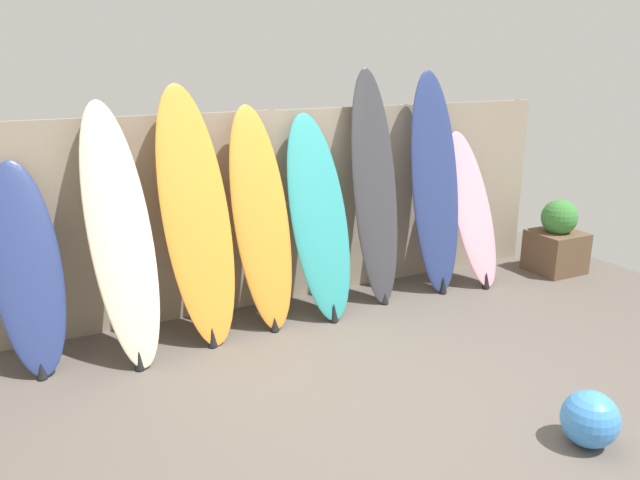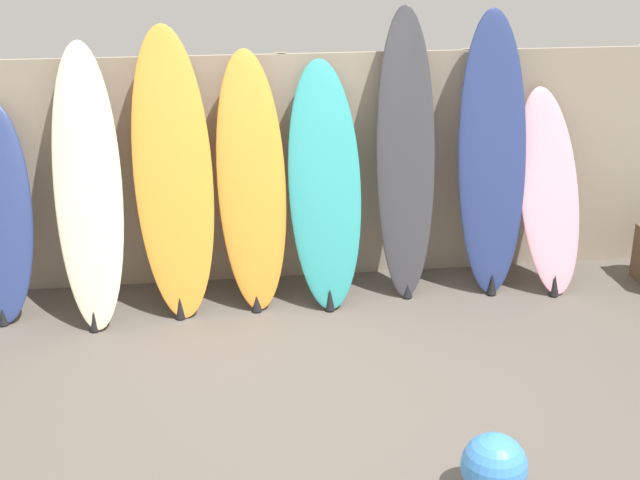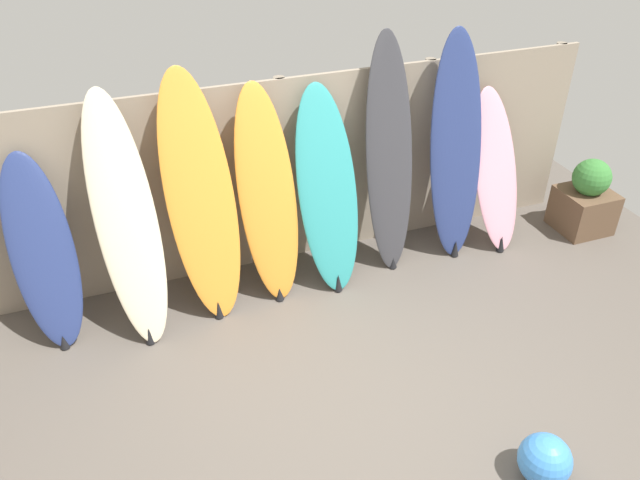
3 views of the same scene
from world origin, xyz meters
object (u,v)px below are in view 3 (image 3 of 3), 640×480
object	(u,v)px
planter_box	(586,200)
surfboard_charcoal_5	(389,158)
surfboard_navy_0	(43,254)
surfboard_orange_3	(268,197)
surfboard_teal_4	(328,192)
surfboard_navy_6	(456,150)
surfboard_orange_2	(201,201)
beach_ball	(545,460)
surfboard_cream_1	(127,222)
surfboard_pink_7	(496,172)

from	to	relation	value
planter_box	surfboard_charcoal_5	bearing A→B (deg)	173.17
surfboard_charcoal_5	surfboard_navy_0	bearing A→B (deg)	-179.10
surfboard_navy_0	surfboard_orange_3	bearing A→B (deg)	-0.94
surfboard_teal_4	surfboard_orange_3	bearing A→B (deg)	178.67
surfboard_navy_0	planter_box	xyz separation A→B (m)	(5.16, -0.21, -0.42)
surfboard_teal_4	surfboard_charcoal_5	bearing A→B (deg)	8.13
surfboard_navy_0	surfboard_navy_6	xyz separation A→B (m)	(3.66, 0.01, 0.30)
surfboard_orange_3	surfboard_teal_4	xyz separation A→B (m)	(0.54, -0.01, -0.05)
surfboard_orange_3	surfboard_charcoal_5	world-z (taller)	surfboard_charcoal_5
surfboard_orange_3	surfboard_teal_4	distance (m)	0.54
surfboard_teal_4	surfboard_navy_6	distance (m)	1.30
surfboard_orange_2	surfboard_charcoal_5	distance (m)	1.73
surfboard_orange_2	surfboard_navy_6	size ratio (longest dim) A/B	0.96
surfboard_teal_4	beach_ball	xyz separation A→B (m)	(0.52, -2.57, -0.71)
surfboard_cream_1	surfboard_orange_3	xyz separation A→B (m)	(1.17, 0.06, -0.04)
surfboard_navy_6	surfboard_charcoal_5	bearing A→B (deg)	176.42
surfboard_pink_7	surfboard_navy_6	bearing A→B (deg)	177.29
planter_box	surfboard_navy_6	bearing A→B (deg)	171.76
surfboard_pink_7	surfboard_navy_0	bearing A→B (deg)	179.77
surfboard_cream_1	beach_ball	size ratio (longest dim) A/B	5.69
surfboard_charcoal_5	surfboard_orange_2	bearing A→B (deg)	-176.68
planter_box	beach_ball	xyz separation A→B (m)	(-2.26, -2.40, -0.17)
surfboard_charcoal_5	surfboard_pink_7	distance (m)	1.18
surfboard_orange_2	surfboard_pink_7	size ratio (longest dim) A/B	1.34
surfboard_navy_0	surfboard_pink_7	xyz separation A→B (m)	(4.13, -0.02, -0.01)
surfboard_orange_2	surfboard_teal_4	distance (m)	1.11
surfboard_charcoal_5	surfboard_pink_7	world-z (taller)	surfboard_charcoal_5
surfboard_orange_3	beach_ball	xyz separation A→B (m)	(1.07, -2.58, -0.76)
surfboard_navy_0	surfboard_navy_6	size ratio (longest dim) A/B	0.72
surfboard_navy_0	surfboard_orange_2	xyz separation A→B (m)	(1.27, -0.05, 0.26)
surfboard_navy_6	surfboard_navy_0	bearing A→B (deg)	-179.91
surfboard_orange_2	surfboard_charcoal_5	bearing A→B (deg)	3.32
surfboard_navy_0	beach_ball	xyz separation A→B (m)	(2.90, -2.61, -0.59)
surfboard_navy_0	surfboard_pink_7	distance (m)	4.13
surfboard_pink_7	beach_ball	bearing A→B (deg)	-115.41
surfboard_navy_6	planter_box	bearing A→B (deg)	-8.24
surfboard_orange_3	surfboard_charcoal_5	bearing A→B (deg)	3.76
surfboard_orange_3	surfboard_pink_7	xyz separation A→B (m)	(2.30, 0.01, -0.18)
surfboard_cream_1	surfboard_teal_4	bearing A→B (deg)	1.65
surfboard_navy_0	surfboard_charcoal_5	world-z (taller)	surfboard_charcoal_5
surfboard_orange_2	surfboard_orange_3	distance (m)	0.57
beach_ball	surfboard_charcoal_5	bearing A→B (deg)	87.82
surfboard_navy_0	surfboard_pink_7	size ratio (longest dim) A/B	1.00
surfboard_pink_7	beach_ball	distance (m)	2.93
beach_ball	surfboard_orange_3	bearing A→B (deg)	112.42
surfboard_charcoal_5	planter_box	distance (m)	2.29
surfboard_teal_4	surfboard_cream_1	bearing A→B (deg)	-178.35
surfboard_navy_0	surfboard_charcoal_5	size ratio (longest dim) A/B	0.71
surfboard_teal_4	beach_ball	world-z (taller)	surfboard_teal_4
surfboard_pink_7	surfboard_cream_1	bearing A→B (deg)	-178.76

